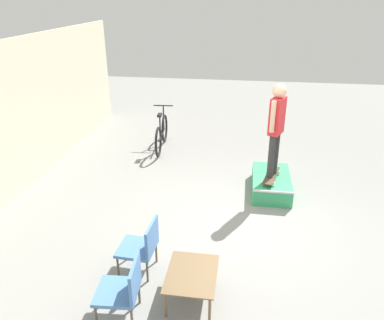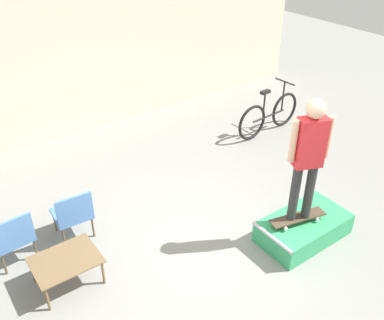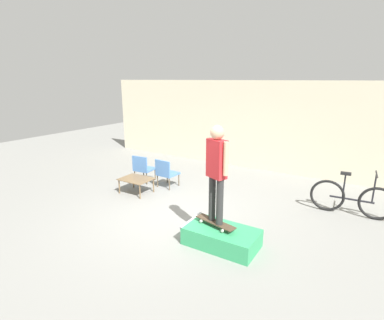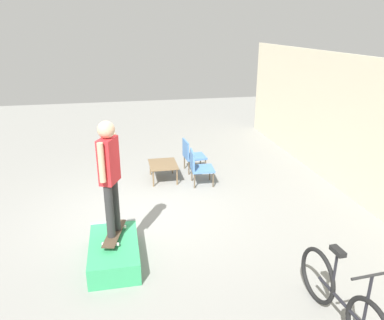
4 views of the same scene
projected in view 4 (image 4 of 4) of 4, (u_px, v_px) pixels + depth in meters
The scene contains 9 objects.
ground_plane at pixel (143, 216), 7.41m from camera, with size 24.00×24.00×0.00m, color gray.
house_wall_back at pixel (361, 131), 7.74m from camera, with size 12.00×0.06×3.00m.
skate_ramp_box at pixel (114, 252), 5.95m from camera, with size 1.38×0.76×0.37m.
skateboard_on_ramp at pixel (114, 233), 6.00m from camera, with size 0.88×0.40×0.07m.
person_skater at pixel (109, 169), 5.62m from camera, with size 0.53×0.33×1.84m.
coffee_table at pixel (163, 166), 9.05m from camera, with size 0.84×0.66×0.41m.
patio_chair_left at pixel (191, 154), 9.56m from camera, with size 0.56×0.56×0.84m.
patio_chair_right at pixel (199, 166), 8.76m from camera, with size 0.55×0.55×0.84m.
bicycle at pixel (341, 299), 4.59m from camera, with size 1.78×0.52×1.07m.
Camera 4 is at (6.64, -0.34, 3.58)m, focal length 35.00 mm.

